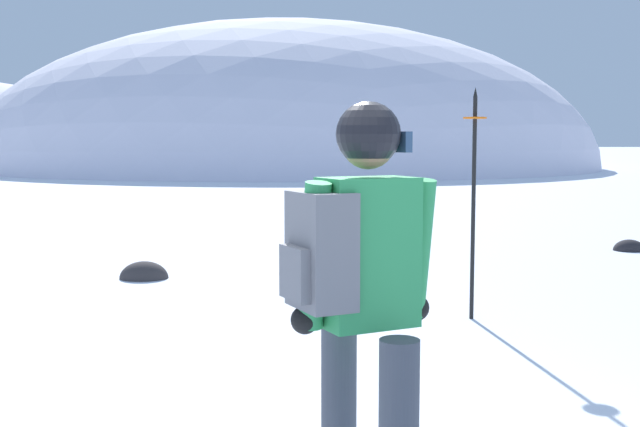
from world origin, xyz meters
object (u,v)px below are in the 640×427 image
object	(u,v)px
piste_marker_near	(474,188)
rock_mid	(144,278)
snowboarder_main	(360,308)
rock_dark	(629,251)

from	to	relation	value
piste_marker_near	rock_mid	xyz separation A→B (m)	(-3.39, 1.89, -1.14)
snowboarder_main	rock_dark	xyz separation A→B (m)	(3.90, 8.20, -0.92)
rock_dark	rock_mid	size ratio (longest dim) A/B	0.82
piste_marker_near	rock_mid	bearing A→B (deg)	150.90
rock_dark	rock_mid	distance (m)	6.74
snowboarder_main	rock_dark	bearing A→B (deg)	64.55
snowboarder_main	rock_mid	xyz separation A→B (m)	(-2.37, 5.73, -0.92)
snowboarder_main	rock_dark	size ratio (longest dim) A/B	3.82
piste_marker_near	rock_dark	distance (m)	5.34
snowboarder_main	rock_mid	bearing A→B (deg)	112.43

